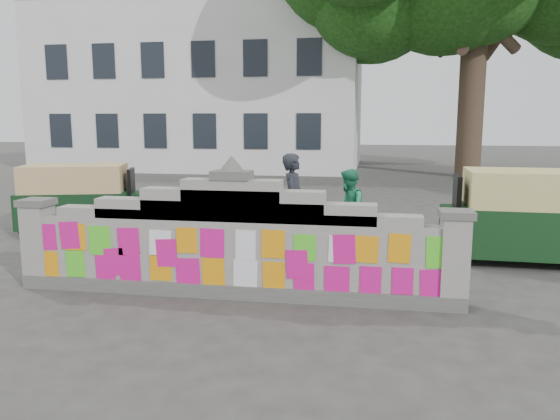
{
  "coord_description": "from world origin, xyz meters",
  "views": [
    {
      "loc": [
        1.96,
        -7.3,
        2.49
      ],
      "look_at": [
        0.5,
        1.0,
        1.1
      ],
      "focal_mm": 35.0,
      "sensor_mm": 36.0,
      "label": 1
    }
  ],
  "objects_px": {
    "pedestrian": "(348,210)",
    "rickshaw_right": "(529,215)",
    "rickshaw_left": "(79,197)",
    "cyclist_rider": "(294,216)",
    "cyclist_bike": "(293,235)"
  },
  "relations": [
    {
      "from": "pedestrian",
      "to": "rickshaw_right",
      "type": "relative_size",
      "value": 0.53
    },
    {
      "from": "rickshaw_right",
      "to": "rickshaw_left",
      "type": "bearing_deg",
      "value": -4.9
    },
    {
      "from": "pedestrian",
      "to": "rickshaw_left",
      "type": "distance_m",
      "value": 6.07
    },
    {
      "from": "cyclist_rider",
      "to": "rickshaw_right",
      "type": "distance_m",
      "value": 4.15
    },
    {
      "from": "cyclist_rider",
      "to": "pedestrian",
      "type": "xyz_separation_m",
      "value": [
        0.89,
        1.15,
        -0.05
      ]
    },
    {
      "from": "pedestrian",
      "to": "rickshaw_right",
      "type": "height_order",
      "value": "rickshaw_right"
    },
    {
      "from": "cyclist_bike",
      "to": "cyclist_rider",
      "type": "distance_m",
      "value": 0.34
    },
    {
      "from": "cyclist_bike",
      "to": "cyclist_rider",
      "type": "bearing_deg",
      "value": -91.8
    },
    {
      "from": "cyclist_rider",
      "to": "rickshaw_right",
      "type": "relative_size",
      "value": 0.57
    },
    {
      "from": "rickshaw_left",
      "to": "cyclist_rider",
      "type": "bearing_deg",
      "value": -36.73
    },
    {
      "from": "cyclist_bike",
      "to": "rickshaw_right",
      "type": "xyz_separation_m",
      "value": [
        4.08,
        0.76,
        0.35
      ]
    },
    {
      "from": "rickshaw_left",
      "to": "rickshaw_right",
      "type": "height_order",
      "value": "rickshaw_right"
    },
    {
      "from": "rickshaw_right",
      "to": "cyclist_bike",
      "type": "bearing_deg",
      "value": 12.39
    },
    {
      "from": "rickshaw_left",
      "to": "pedestrian",
      "type": "bearing_deg",
      "value": -23.59
    },
    {
      "from": "rickshaw_right",
      "to": "cyclist_rider",
      "type": "bearing_deg",
      "value": 12.39
    }
  ]
}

